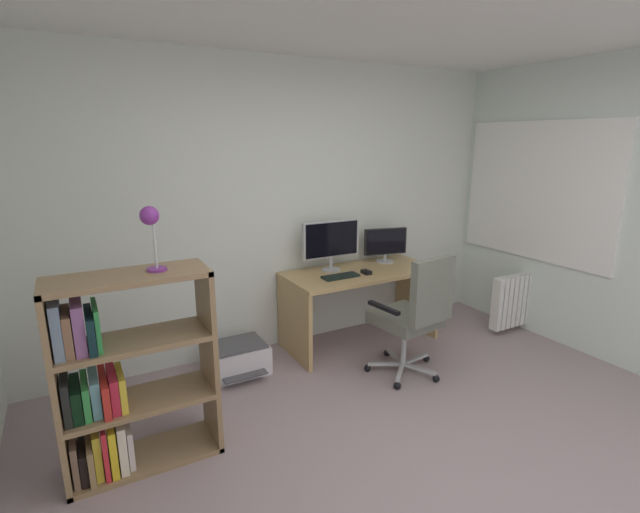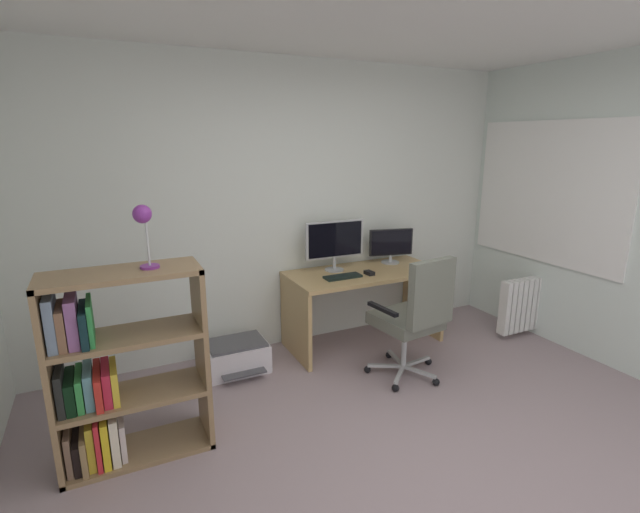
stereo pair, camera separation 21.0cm
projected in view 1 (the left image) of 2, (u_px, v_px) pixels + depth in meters
The scene contains 14 objects.
ground_plane at pixel (453, 488), 2.62m from camera, with size 4.61×4.47×0.02m, color gray.
wall_back at pixel (282, 208), 4.23m from camera, with size 4.61×0.10×2.62m, color silver.
window_pane at pixel (537, 191), 4.48m from camera, with size 0.01×1.56×1.25m, color white.
window_frame at pixel (536, 191), 4.48m from camera, with size 0.02×1.64×1.33m, color white.
desk at pixel (360, 290), 4.38m from camera, with size 1.45×0.67×0.72m.
monitor_main at pixel (331, 241), 4.27m from camera, with size 0.58×0.18×0.47m.
monitor_secondary at pixel (385, 243), 4.59m from camera, with size 0.44×0.18×0.34m.
keyboard at pixel (341, 276), 4.11m from camera, with size 0.34×0.13×0.02m, color black.
computer_mouse at pixel (366, 272), 4.22m from camera, with size 0.06×0.10×0.03m, color black.
office_chair at pixel (415, 312), 3.70m from camera, with size 0.62×0.65×1.05m.
bookshelf at pixel (118, 383), 2.66m from camera, with size 0.88×0.36×1.19m.
desk_lamp at pixel (151, 224), 2.56m from camera, with size 0.12×0.11×0.37m.
printer at pixel (236, 358), 3.87m from camera, with size 0.51×0.45×0.26m.
radiator at pixel (518, 300), 4.71m from camera, with size 0.69×0.10×0.54m.
Camera 1 is at (-1.74, -1.56, 1.92)m, focal length 25.77 mm.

